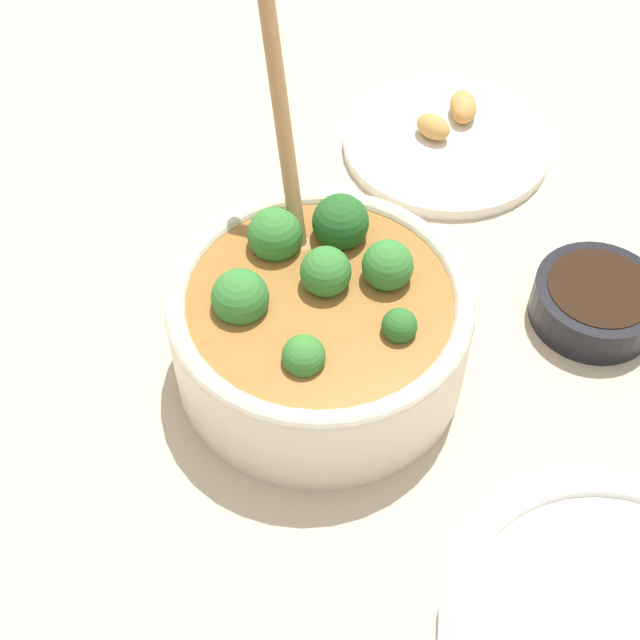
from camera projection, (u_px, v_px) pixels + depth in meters
name	position (u px, v px, depth m)	size (l,w,h in m)	color
ground_plane	(320.00, 364.00, 0.70)	(4.00, 4.00, 0.00)	#C6B293
stew_bowl	(319.00, 321.00, 0.66)	(0.22, 0.26, 0.28)	beige
condiment_bowl	(596.00, 300.00, 0.72)	(0.10, 0.10, 0.04)	black
food_plate	(446.00, 141.00, 0.86)	(0.20, 0.20, 0.03)	silver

